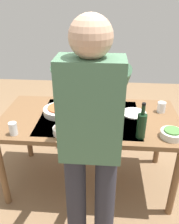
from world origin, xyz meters
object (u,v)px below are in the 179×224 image
at_px(person_server, 91,141).
at_px(wine_bottle, 141,125).
at_px(chair_near, 86,102).
at_px(dining_table, 89,124).
at_px(dinner_plate_near, 134,113).
at_px(side_bowl_salad, 172,134).
at_px(water_cup_near_left, 13,129).
at_px(water_cup_near_right, 161,107).
at_px(serving_bowl_pasta, 60,110).
at_px(wine_glass_left, 110,109).
at_px(side_bowl_bread, 63,130).

distance_m(person_server, wine_bottle, 0.54).
bearing_deg(chair_near, dining_table, 97.68).
xyz_separation_m(chair_near, dinner_plate_near, (-0.52, 0.71, 0.23)).
bearing_deg(wine_bottle, side_bowl_salad, -175.54).
bearing_deg(dining_table, person_server, 95.26).
relative_size(person_server, water_cup_near_left, 16.06).
distance_m(wine_bottle, water_cup_near_right, 0.52).
xyz_separation_m(dining_table, water_cup_near_left, (0.58, 0.34, 0.13)).
distance_m(water_cup_near_left, serving_bowl_pasta, 0.48).
height_order(wine_glass_left, water_cup_near_right, wine_glass_left).
bearing_deg(dining_table, side_bowl_salad, 157.25).
bearing_deg(side_bowl_salad, serving_bowl_pasta, -18.75).
distance_m(water_cup_near_right, side_bowl_salad, 0.43).
xyz_separation_m(wine_bottle, dinner_plate_near, (0.01, -0.39, -0.10)).
bearing_deg(wine_bottle, dining_table, -35.28).
height_order(wine_glass_left, serving_bowl_pasta, wine_glass_left).
distance_m(dining_table, chair_near, 0.83).
distance_m(water_cup_near_left, side_bowl_bread, 0.39).
bearing_deg(water_cup_near_left, side_bowl_bread, -173.73).
height_order(water_cup_near_right, side_bowl_bread, water_cup_near_right).
distance_m(dining_table, side_bowl_bread, 0.37).
bearing_deg(chair_near, side_bowl_bread, 85.71).
distance_m(person_server, water_cup_near_right, 1.04).
relative_size(water_cup_near_left, water_cup_near_right, 1.05).
distance_m(person_server, water_cup_near_left, 0.74).
bearing_deg(serving_bowl_pasta, side_bowl_salad, 161.25).
height_order(water_cup_near_right, side_bowl_salad, water_cup_near_right).
height_order(wine_bottle, serving_bowl_pasta, wine_bottle).
relative_size(water_cup_near_left, serving_bowl_pasta, 0.35).
bearing_deg(dinner_plate_near, side_bowl_bread, 32.97).
xyz_separation_m(person_server, serving_bowl_pasta, (0.35, -0.73, -0.17)).
bearing_deg(chair_near, wine_bottle, 115.68).
bearing_deg(water_cup_near_right, side_bowl_salad, 90.23).
xyz_separation_m(person_server, wine_bottle, (-0.36, -0.39, -0.10)).
bearing_deg(chair_near, person_server, 96.57).
height_order(person_server, wine_bottle, person_server).
xyz_separation_m(chair_near, side_bowl_salad, (-0.77, 1.08, 0.26)).
height_order(chair_near, serving_bowl_pasta, chair_near).
bearing_deg(person_server, dinner_plate_near, -113.94).
bearing_deg(wine_glass_left, person_server, 79.70).
distance_m(water_cup_near_left, side_bowl_salad, 1.25).
relative_size(water_cup_near_right, side_bowl_bread, 0.63).
relative_size(side_bowl_salad, side_bowl_bread, 1.12).
xyz_separation_m(wine_bottle, water_cup_near_left, (1.00, 0.04, -0.06)).
height_order(dining_table, wine_glass_left, wine_glass_left).
relative_size(wine_bottle, dinner_plate_near, 1.29).
xyz_separation_m(wine_bottle, side_bowl_salad, (-0.24, -0.02, -0.08)).
distance_m(person_server, wine_glass_left, 0.67).
bearing_deg(water_cup_near_left, wine_bottle, -177.76).
bearing_deg(side_bowl_salad, wine_bottle, 4.46).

